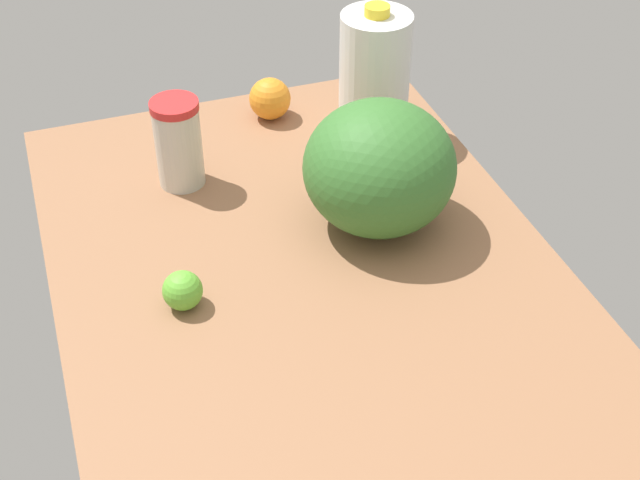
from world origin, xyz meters
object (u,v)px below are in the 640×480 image
Objects in this scene: lime_by_jug at (183,290)px; orange_beside_bowl at (270,99)px; milk_jug at (374,75)px; watermelon at (379,168)px; tumbler_cup at (178,143)px.

orange_beside_bowl is at bearing 149.85° from lime_by_jug.
lime_by_jug is 0.74× the size of orange_beside_bowl.
watermelon is at bearing -20.17° from milk_jug.
orange_beside_bowl is at bearing 127.26° from tumbler_cup.
tumbler_cup is at bearing -127.91° from watermelon.
milk_jug reaches higher than tumbler_cup.
watermelon reaches higher than orange_beside_bowl.
orange_beside_bowl is (-46.52, 27.02, 1.02)cm from lime_by_jug.
lime_by_jug is at bearing -30.15° from orange_beside_bowl.
tumbler_cup is 26.12cm from orange_beside_bowl.
watermelon is at bearing 52.09° from tumbler_cup.
lime_by_jug is at bearing -11.84° from tumbler_cup.
watermelon reaches higher than tumbler_cup.
lime_by_jug is (9.42, -34.05, -7.63)cm from watermelon.
tumbler_cup is at bearing -82.48° from milk_jug.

